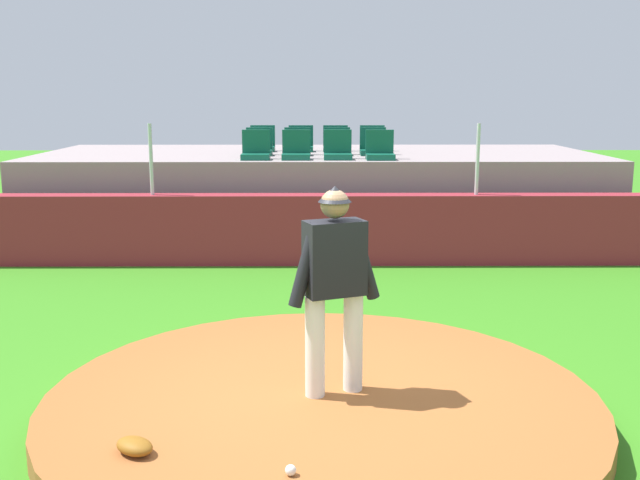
{
  "coord_description": "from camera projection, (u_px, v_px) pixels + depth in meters",
  "views": [
    {
      "loc": [
        -0.06,
        -5.79,
        2.69
      ],
      "look_at": [
        0.0,
        2.04,
        1.14
      ],
      "focal_mm": 41.53,
      "sensor_mm": 36.0,
      "label": 1
    }
  ],
  "objects": [
    {
      "name": "ground_plane",
      "position": [
        322.0,
        420.0,
        6.2
      ],
      "size": [
        60.0,
        60.0,
        0.0
      ],
      "primitive_type": "plane",
      "color": "#337C1A"
    },
    {
      "name": "pitchers_mound",
      "position": [
        322.0,
        407.0,
        6.18
      ],
      "size": [
        4.6,
        4.6,
        0.24
      ],
      "primitive_type": "cylinder",
      "color": "#945528",
      "rests_on": "ground_plane"
    },
    {
      "name": "pitcher",
      "position": [
        334.0,
        275.0,
        5.99
      ],
      "size": [
        0.79,
        0.41,
        1.74
      ],
      "rotation": [
        0.0,
        0.0,
        0.38
      ],
      "color": "silver",
      "rests_on": "pitchers_mound"
    },
    {
      "name": "baseball",
      "position": [
        291.0,
        470.0,
        4.83
      ],
      "size": [
        0.07,
        0.07,
        0.07
      ],
      "primitive_type": "sphere",
      "color": "white",
      "rests_on": "pitchers_mound"
    },
    {
      "name": "fielding_glove",
      "position": [
        135.0,
        446.0,
        5.12
      ],
      "size": [
        0.36,
        0.34,
        0.11
      ],
      "primitive_type": "ellipsoid",
      "rotation": [
        0.0,
        0.0,
        5.64
      ],
      "color": "brown",
      "rests_on": "pitchers_mound"
    },
    {
      "name": "brick_barrier",
      "position": [
        318.0,
        229.0,
        11.82
      ],
      "size": [
        12.15,
        0.4,
        1.12
      ],
      "primitive_type": "cube",
      "color": "maroon",
      "rests_on": "ground_plane"
    },
    {
      "name": "fence_post_left",
      "position": [
        151.0,
        159.0,
        11.58
      ],
      "size": [
        0.06,
        0.06,
        1.12
      ],
      "primitive_type": "cylinder",
      "color": "silver",
      "rests_on": "brick_barrier"
    },
    {
      "name": "fence_post_right",
      "position": [
        478.0,
        159.0,
        11.62
      ],
      "size": [
        0.06,
        0.06,
        1.12
      ],
      "primitive_type": "cylinder",
      "color": "silver",
      "rests_on": "brick_barrier"
    },
    {
      "name": "bleacher_platform",
      "position": [
        318.0,
        193.0,
        14.43
      ],
      "size": [
        10.5,
        4.2,
        1.58
      ],
      "primitive_type": "cube",
      "color": "gray",
      "rests_on": "ground_plane"
    },
    {
      "name": "stadium_chair_0",
      "position": [
        256.0,
        150.0,
        12.7
      ],
      "size": [
        0.48,
        0.44,
        0.5
      ],
      "rotation": [
        0.0,
        0.0,
        3.14
      ],
      "color": "#0E523C",
      "rests_on": "bleacher_platform"
    },
    {
      "name": "stadium_chair_1",
      "position": [
        296.0,
        150.0,
        12.71
      ],
      "size": [
        0.48,
        0.44,
        0.5
      ],
      "rotation": [
        0.0,
        0.0,
        3.14
      ],
      "color": "#0E523C",
      "rests_on": "bleacher_platform"
    },
    {
      "name": "stadium_chair_2",
      "position": [
        338.0,
        150.0,
        12.73
      ],
      "size": [
        0.48,
        0.44,
        0.5
      ],
      "rotation": [
        0.0,
        0.0,
        3.14
      ],
      "color": "#0E523C",
      "rests_on": "bleacher_platform"
    },
    {
      "name": "stadium_chair_3",
      "position": [
        380.0,
        150.0,
        12.68
      ],
      "size": [
        0.48,
        0.44,
        0.5
      ],
      "rotation": [
        0.0,
        0.0,
        3.14
      ],
      "color": "#0E523C",
      "rests_on": "bleacher_platform"
    },
    {
      "name": "stadium_chair_4",
      "position": [
        259.0,
        147.0,
        13.55
      ],
      "size": [
        0.48,
        0.44,
        0.5
      ],
      "rotation": [
        0.0,
        0.0,
        3.14
      ],
      "color": "#0E523C",
      "rests_on": "bleacher_platform"
    },
    {
      "name": "stadium_chair_5",
      "position": [
        297.0,
        147.0,
        13.57
      ],
      "size": [
        0.48,
        0.44,
        0.5
      ],
      "rotation": [
        0.0,
        0.0,
        3.14
      ],
      "color": "#0E523C",
      "rests_on": "bleacher_platform"
    },
    {
      "name": "stadium_chair_6",
      "position": [
        337.0,
        146.0,
        13.61
      ],
      "size": [
        0.48,
        0.44,
        0.5
      ],
      "rotation": [
        0.0,
        0.0,
        3.14
      ],
      "color": "#0E523C",
      "rests_on": "bleacher_platform"
    },
    {
      "name": "stadium_chair_7",
      "position": [
        373.0,
        146.0,
        13.6
      ],
      "size": [
        0.48,
        0.44,
        0.5
      ],
      "rotation": [
        0.0,
        0.0,
        3.14
      ],
      "color": "#0E523C",
      "rests_on": "bleacher_platform"
    },
    {
      "name": "stadium_chair_8",
      "position": [
        263.0,
        143.0,
        14.48
      ],
      "size": [
        0.48,
        0.44,
        0.5
      ],
      "rotation": [
        0.0,
        0.0,
        3.14
      ],
      "color": "#0E523C",
      "rests_on": "bleacher_platform"
    },
    {
      "name": "stadium_chair_9",
      "position": [
        301.0,
        143.0,
        14.45
      ],
      "size": [
        0.48,
        0.44,
        0.5
      ],
      "rotation": [
        0.0,
        0.0,
        3.14
      ],
      "color": "#0E523C",
      "rests_on": "bleacher_platform"
    },
    {
      "name": "stadium_chair_10",
      "position": [
        336.0,
        143.0,
        14.44
      ],
      "size": [
        0.48,
        0.44,
        0.5
      ],
      "rotation": [
        0.0,
        0.0,
        3.14
      ],
      "color": "#0E523C",
      "rests_on": "bleacher_platform"
    },
    {
      "name": "stadium_chair_11",
      "position": [
        372.0,
        143.0,
        14.45
      ],
      "size": [
        0.48,
        0.44,
        0.5
      ],
      "rotation": [
        0.0,
        0.0,
        3.14
      ],
      "color": "#0E523C",
      "rests_on": "bleacher_platform"
    }
  ]
}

